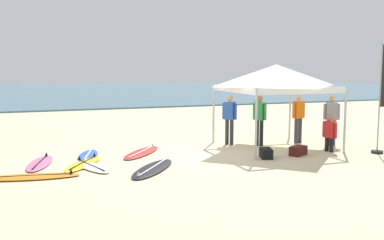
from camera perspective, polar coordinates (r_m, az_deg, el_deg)
name	(u,v)px	position (r m, az deg, el deg)	size (l,w,h in m)	color
ground_plane	(211,154)	(14.00, 2.35, -4.30)	(80.00, 80.00, 0.00)	beige
sea	(81,92)	(46.19, -13.78, 3.40)	(80.00, 36.00, 0.10)	teal
canopy_tent	(276,76)	(15.16, 10.57, 5.54)	(3.25, 3.25, 2.75)	#B7B7BC
surfboard_red	(142,152)	(14.14, -6.37, -4.08)	(1.85, 2.19, 0.19)	red
surfboard_pink	(40,163)	(13.23, -18.62, -5.17)	(1.06, 2.16, 0.19)	pink
surfboard_black	(153,168)	(11.95, -4.97, -6.10)	(1.95, 2.35, 0.19)	black
surfboard_white	(91,166)	(12.46, -12.62, -5.71)	(1.04, 2.00, 0.19)	white
surfboard_blue	(88,156)	(13.89, -13.00, -4.42)	(1.04, 2.06, 0.19)	blue
surfboard_orange	(30,177)	(11.72, -19.76, -6.75)	(2.45, 0.98, 0.19)	orange
surfboard_yellow	(83,164)	(12.83, -13.56, -5.37)	(1.51, 2.07, 0.19)	yellow
person_orange	(298,115)	(16.27, 13.28, 0.61)	(0.54, 0.27, 1.71)	#383842
person_blue	(229,116)	(15.53, 4.75, 0.48)	(0.39, 0.45, 1.71)	#2D2D33
person_grey	(331,117)	(16.05, 17.18, 0.40)	(0.50, 0.36, 1.71)	#2D2D33
person_green	(259,117)	(15.47, 8.50, 0.40)	(0.35, 0.51, 1.71)	black
person_red	(330,131)	(14.93, 16.97, -1.35)	(0.30, 0.54, 1.20)	black
banner_flag	(382,103)	(15.13, 22.88, 2.02)	(0.60, 0.36, 3.40)	#99999E
gear_bag_near_tent	(266,153)	(13.56, 9.32, -4.15)	(0.60, 0.32, 0.28)	black
gear_bag_by_pole	(298,151)	(14.14, 13.24, -3.79)	(0.60, 0.32, 0.28)	#4C1919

